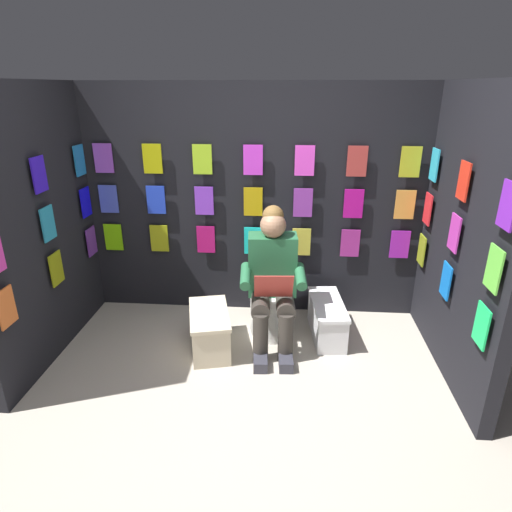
# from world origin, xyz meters

# --- Properties ---
(ground_plane) EXTENTS (30.00, 30.00, 0.00)m
(ground_plane) POSITION_xyz_m (0.00, 0.00, 0.00)
(ground_plane) COLOR #B2A899
(display_wall_back) EXTENTS (3.18, 0.14, 2.12)m
(display_wall_back) POSITION_xyz_m (0.00, -1.68, 1.06)
(display_wall_back) COLOR black
(display_wall_back) RESTS_ON ground
(display_wall_left) EXTENTS (0.14, 1.63, 2.12)m
(display_wall_left) POSITION_xyz_m (-1.59, -0.82, 1.06)
(display_wall_left) COLOR black
(display_wall_left) RESTS_ON ground
(display_wall_right) EXTENTS (0.14, 1.63, 2.12)m
(display_wall_right) POSITION_xyz_m (1.59, -0.82, 1.06)
(display_wall_right) COLOR black
(display_wall_right) RESTS_ON ground
(toilet) EXTENTS (0.42, 0.57, 0.77)m
(toilet) POSITION_xyz_m (-0.19, -1.24, 0.33)
(toilet) COLOR white
(toilet) RESTS_ON ground
(person_reading) EXTENTS (0.55, 0.70, 1.19)m
(person_reading) POSITION_xyz_m (-0.21, -1.02, 0.60)
(person_reading) COLOR #286B42
(person_reading) RESTS_ON ground
(comic_longbox_near) EXTENTS (0.32, 0.67, 0.33)m
(comic_longbox_near) POSITION_xyz_m (-0.69, -1.17, 0.17)
(comic_longbox_near) COLOR silver
(comic_longbox_near) RESTS_ON ground
(comic_longbox_far) EXTENTS (0.45, 0.66, 0.34)m
(comic_longbox_far) POSITION_xyz_m (0.31, -0.89, 0.17)
(comic_longbox_far) COLOR beige
(comic_longbox_far) RESTS_ON ground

